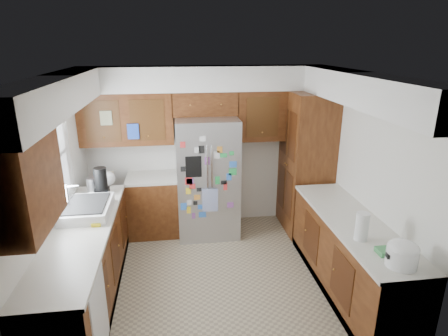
{
  "coord_description": "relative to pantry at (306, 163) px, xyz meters",
  "views": [
    {
      "loc": [
        -0.46,
        -4.04,
        2.82
      ],
      "look_at": [
        0.14,
        0.35,
        1.33
      ],
      "focal_mm": 30.0,
      "sensor_mm": 36.0,
      "label": 1
    }
  ],
  "objects": [
    {
      "name": "fridge",
      "position": [
        -1.5,
        0.05,
        -0.17
      ],
      "size": [
        0.9,
        0.79,
        1.8
      ],
      "color": "#ADADB2",
      "rests_on": "ground"
    },
    {
      "name": "left_counter_run",
      "position": [
        -2.86,
        -1.12,
        -0.65
      ],
      "size": [
        1.36,
        3.2,
        0.92
      ],
      "color": "#401D0C",
      "rests_on": "ground"
    },
    {
      "name": "pantry",
      "position": [
        0.0,
        0.0,
        0.0
      ],
      "size": [
        0.6,
        0.9,
        2.15
      ],
      "primitive_type": "cube",
      "color": "#401D0C",
      "rests_on": "ground"
    },
    {
      "name": "room_shell",
      "position": [
        -1.61,
        -0.79,
        0.75
      ],
      "size": [
        3.64,
        3.24,
        2.52
      ],
      "color": "silver",
      "rests_on": "ground"
    },
    {
      "name": "fridge_top_items",
      "position": [
        -1.56,
        0.22,
        1.19
      ],
      "size": [
        0.73,
        0.3,
        0.27
      ],
      "color": "#1E27A6",
      "rests_on": "bridge_cabinet"
    },
    {
      "name": "right_counter_run",
      "position": [
        0.0,
        -1.62,
        -0.65
      ],
      "size": [
        0.63,
        2.25,
        0.92
      ],
      "color": "#401D0C",
      "rests_on": "ground"
    },
    {
      "name": "paper_towel",
      "position": [
        -0.14,
        -2.04,
        -0.01
      ],
      "size": [
        0.13,
        0.13,
        0.29
      ],
      "primitive_type": "cylinder",
      "color": "white",
      "rests_on": "right_counter_run"
    },
    {
      "name": "floor",
      "position": [
        -1.5,
        -1.15,
        -1.07
      ],
      "size": [
        3.6,
        3.6,
        0.0
      ],
      "primitive_type": "plane",
      "color": "tan",
      "rests_on": "ground"
    },
    {
      "name": "bridge_cabinet",
      "position": [
        -1.5,
        0.28,
        0.9
      ],
      "size": [
        0.96,
        0.34,
        0.35
      ],
      "primitive_type": "cube",
      "color": "#401D0C",
      "rests_on": "fridge"
    },
    {
      "name": "rice_cooker",
      "position": [
        -0.0,
        -2.53,
        -0.03
      ],
      "size": [
        0.29,
        0.27,
        0.24
      ],
      "color": "white",
      "rests_on": "right_counter_run"
    },
    {
      "name": "sink_assembly",
      "position": [
        -3.0,
        -1.05,
        -0.09
      ],
      "size": [
        0.52,
        0.71,
        0.37
      ],
      "color": "white",
      "rests_on": "left_counter_run"
    },
    {
      "name": "left_counter_clutter",
      "position": [
        -2.95,
        -0.31,
        -0.02
      ],
      "size": [
        0.33,
        0.78,
        0.38
      ],
      "color": "black",
      "rests_on": "left_counter_run"
    }
  ]
}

